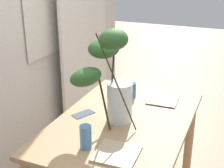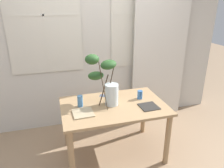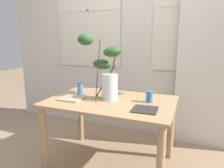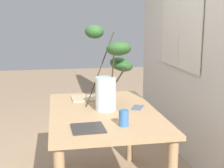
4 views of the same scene
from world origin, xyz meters
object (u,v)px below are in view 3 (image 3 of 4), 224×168
Objects in this scene: drinking_glass_blue_left at (80,88)px; plate_square_left at (72,98)px; drinking_glass_blue_right at (149,97)px; plate_square_right at (145,109)px; vase_with_branches at (105,69)px; dining_table at (111,111)px.

plate_square_left is at bearing -88.68° from drinking_glass_blue_left.
drinking_glass_blue_right is 0.26m from plate_square_right.
plate_square_left is at bearing 176.14° from plate_square_right.
plate_square_left is (0.00, -0.19, -0.07)m from drinking_glass_blue_left.
vase_with_branches reaches higher than drinking_glass_blue_left.
plate_square_left is at bearing -149.85° from vase_with_branches.
dining_table is 0.43m from drinking_glass_blue_right.
dining_table is 0.46m from drinking_glass_blue_left.
plate_square_right is (0.81, -0.05, -0.00)m from plate_square_left.
dining_table is 9.06× the size of drinking_glass_blue_left.
vase_with_branches is 4.73× the size of drinking_glass_blue_left.
plate_square_left is 1.08× the size of plate_square_right.
dining_table is at bearing -10.56° from drinking_glass_blue_left.
drinking_glass_blue_left is at bearing 163.28° from plate_square_right.
vase_with_branches is 0.48m from plate_square_left.
drinking_glass_blue_right reaches higher than dining_table.
dining_table is 5.93× the size of plate_square_right.
plate_square_right is (0.50, -0.24, -0.31)m from vase_with_branches.
drinking_glass_blue_left is 0.61× the size of plate_square_left.
drinking_glass_blue_right is at bearing 1.49° from vase_with_branches.
drinking_glass_blue_right is (0.39, 0.08, 0.18)m from dining_table.
plate_square_left reaches higher than dining_table.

